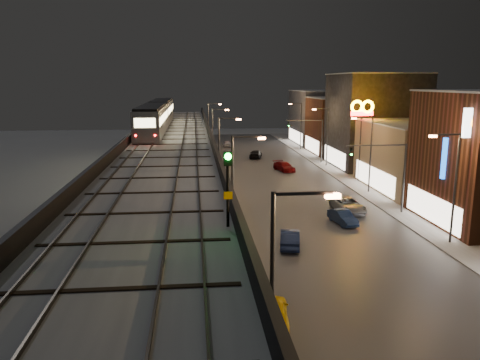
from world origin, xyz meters
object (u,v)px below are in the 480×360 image
car_far_white (227,144)px  sign_citgo (475,141)px  car_mid_dark (256,154)px  car_near_white (290,239)px  car_onc_dark (348,205)px  car_onc_silver (343,218)px  rail_signal (228,174)px  subway_train (158,115)px  car_taxi (273,313)px  car_onc_white (284,167)px

car_far_white → sign_citgo: size_ratio=0.33×
car_mid_dark → sign_citgo: sign_citgo is taller
car_near_white → car_onc_dark: 12.31m
car_onc_silver → rail_signal: bearing=-130.3°
car_mid_dark → car_far_white: (-3.92, 14.77, -0.05)m
rail_signal → subway_train: bearing=97.7°
subway_train → car_taxi: (9.01, -43.87, -7.65)m
car_far_white → car_onc_dark: car_onc_dark is taller
car_taxi → car_onc_silver: car_taxi is taller
car_onc_silver → sign_citgo: 12.80m
car_onc_silver → car_mid_dark: bearing=84.4°
subway_train → car_onc_dark: size_ratio=6.79×
car_near_white → car_mid_dark: 44.25m
car_taxi → car_onc_white: size_ratio=0.91×
car_mid_dark → car_onc_white: (2.57, -12.37, -0.00)m
rail_signal → car_far_white: size_ratio=0.93×
subway_train → car_far_white: size_ratio=9.85×
rail_signal → car_taxi: rail_signal is taller
car_mid_dark → car_far_white: size_ratio=1.27×
rail_signal → car_onc_dark: bearing=60.6°
car_near_white → car_onc_silver: 8.19m
subway_train → car_near_white: size_ratio=8.44×
car_mid_dark → car_near_white: bearing=99.0°
rail_signal → car_mid_dark: bearing=81.2°
car_onc_silver → subway_train: bearing=115.0°
car_mid_dark → rail_signal: bearing=94.3°
rail_signal → car_onc_silver: size_ratio=0.87×
car_onc_silver → car_onc_white: car_onc_white is taller
car_onc_white → car_mid_dark: bearing=85.7°
car_taxi → car_mid_dark: 56.46m
rail_signal → sign_citgo: size_ratio=0.31×
rail_signal → car_taxi: (2.61, 3.18, -8.30)m
car_far_white → car_onc_silver: (6.88, -53.41, 0.02)m
car_taxi → rail_signal: bearing=58.8°
car_onc_dark → car_onc_white: car_onc_dark is taller
car_far_white → rail_signal: bearing=82.1°
car_onc_white → subway_train: bearing=163.4°
car_taxi → car_onc_silver: (9.46, 17.44, -0.08)m
car_far_white → sign_citgo: (15.40, -59.04, 7.73)m
car_taxi → sign_citgo: bearing=-138.5°
car_far_white → car_onc_silver: size_ratio=0.94×
rail_signal → car_mid_dark: rail_signal is taller
sign_citgo → car_onc_white: bearing=105.6°
subway_train → car_far_white: bearing=66.7°
subway_train → car_onc_white: 19.67m
car_near_white → car_onc_white: 32.28m
subway_train → car_near_white: bearing=-68.8°
sign_citgo → rail_signal: bearing=-144.0°
car_onc_dark → car_onc_white: size_ratio=1.15×
car_near_white → car_onc_white: car_near_white is taller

